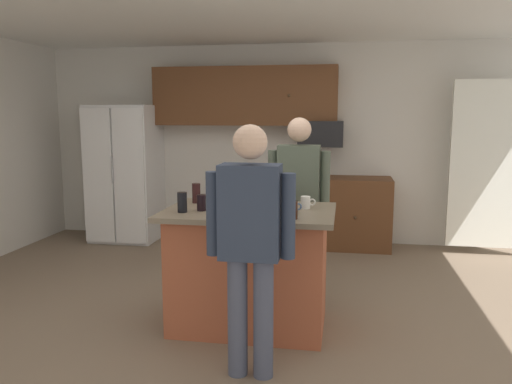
% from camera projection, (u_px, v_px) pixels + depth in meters
% --- Properties ---
extents(floor, '(7.04, 7.04, 0.00)m').
position_uv_depth(floor, '(232.00, 316.00, 4.31)').
color(floor, '#7F6B56').
rests_on(floor, ground).
extents(back_wall, '(6.40, 0.10, 2.60)m').
position_uv_depth(back_wall, '(277.00, 144.00, 6.84)').
color(back_wall, silver).
rests_on(back_wall, ground).
extents(french_door_window_panel, '(0.90, 0.06, 2.00)m').
position_uv_depth(french_door_window_panel, '(489.00, 165.00, 6.04)').
color(french_door_window_panel, white).
rests_on(french_door_window_panel, ground).
extents(cabinet_run_upper, '(2.40, 0.38, 0.75)m').
position_uv_depth(cabinet_run_upper, '(245.00, 96.00, 6.62)').
color(cabinet_run_upper, brown).
extents(cabinet_run_lower, '(1.80, 0.63, 0.90)m').
position_uv_depth(cabinet_run_lower, '(319.00, 212.00, 6.56)').
color(cabinet_run_lower, brown).
rests_on(cabinet_run_lower, ground).
extents(refrigerator, '(0.85, 0.76, 1.81)m').
position_uv_depth(refrigerator, '(125.00, 173.00, 6.84)').
color(refrigerator, white).
rests_on(refrigerator, ground).
extents(microwave_over_range, '(0.56, 0.40, 0.32)m').
position_uv_depth(microwave_over_range, '(321.00, 134.00, 6.42)').
color(microwave_over_range, black).
extents(kitchen_island, '(1.33, 0.90, 0.96)m').
position_uv_depth(kitchen_island, '(250.00, 267.00, 4.07)').
color(kitchen_island, '#AD5638').
rests_on(kitchen_island, ground).
extents(person_guest_left, '(0.57, 0.22, 1.67)m').
position_uv_depth(person_guest_left, '(298.00, 195.00, 4.68)').
color(person_guest_left, tan).
rests_on(person_guest_left, ground).
extents(person_guest_by_door, '(0.57, 0.22, 1.64)m').
position_uv_depth(person_guest_by_door, '(250.00, 235.00, 3.21)').
color(person_guest_by_door, '#4C5166').
rests_on(person_guest_by_door, ground).
extents(mug_blue_stoneware, '(0.13, 0.09, 0.10)m').
position_uv_depth(mug_blue_stoneware, '(291.00, 207.00, 3.85)').
color(mug_blue_stoneware, '#4C6B99').
rests_on(mug_blue_stoneware, kitchen_island).
extents(glass_pilsner, '(0.07, 0.07, 0.16)m').
position_uv_depth(glass_pilsner, '(286.00, 200.00, 3.99)').
color(glass_pilsner, black).
rests_on(glass_pilsner, kitchen_island).
extents(tumbler_amber, '(0.07, 0.07, 0.17)m').
position_uv_depth(tumbler_amber, '(196.00, 193.00, 4.29)').
color(tumbler_amber, black).
rests_on(tumbler_amber, kitchen_island).
extents(glass_stout_tall, '(0.07, 0.07, 0.15)m').
position_uv_depth(glass_stout_tall, '(182.00, 202.00, 3.88)').
color(glass_stout_tall, black).
rests_on(glass_stout_tall, kitchen_island).
extents(glass_dark_ale, '(0.07, 0.07, 0.13)m').
position_uv_depth(glass_dark_ale, '(201.00, 203.00, 3.95)').
color(glass_dark_ale, black).
rests_on(glass_dark_ale, kitchen_island).
extents(mug_ceramic_white, '(0.12, 0.08, 0.10)m').
position_uv_depth(mug_ceramic_white, '(306.00, 202.00, 4.03)').
color(mug_ceramic_white, white).
rests_on(mug_ceramic_white, kitchen_island).
extents(glass_short_whisky, '(0.07, 0.07, 0.13)m').
position_uv_depth(glass_short_whisky, '(293.00, 210.00, 3.64)').
color(glass_short_whisky, '#32190E').
rests_on(glass_short_whisky, kitchen_island).
extents(serving_tray, '(0.44, 0.30, 0.04)m').
position_uv_depth(serving_tray, '(243.00, 206.00, 4.06)').
color(serving_tray, '#B7B7BC').
rests_on(serving_tray, kitchen_island).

